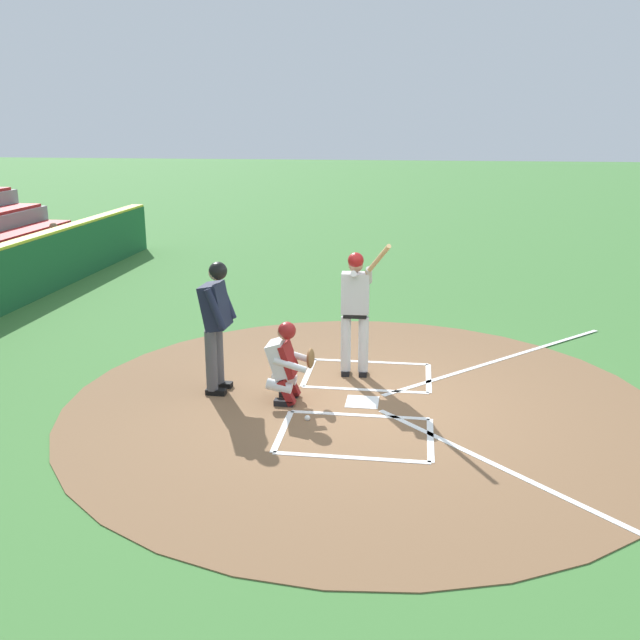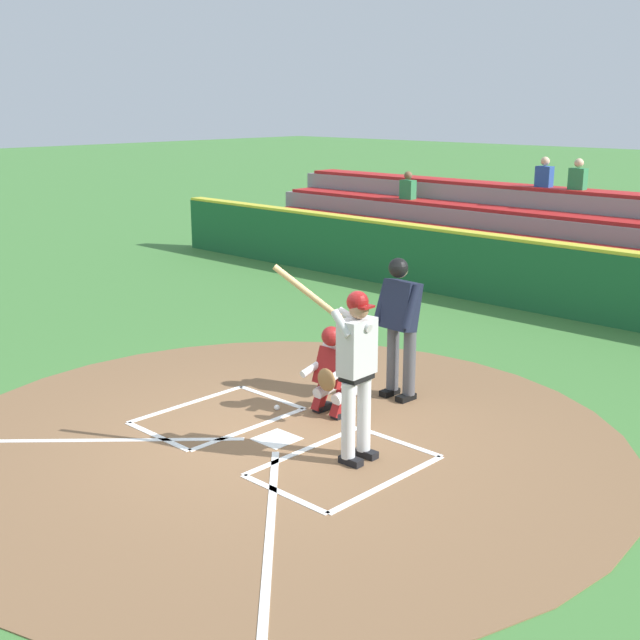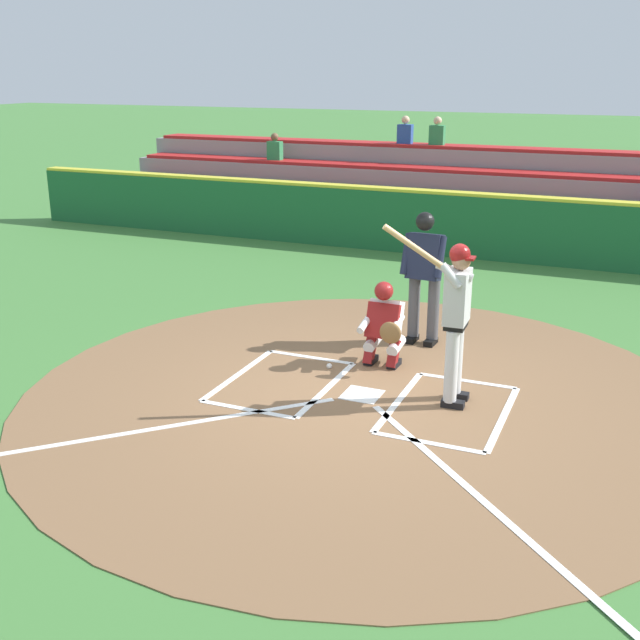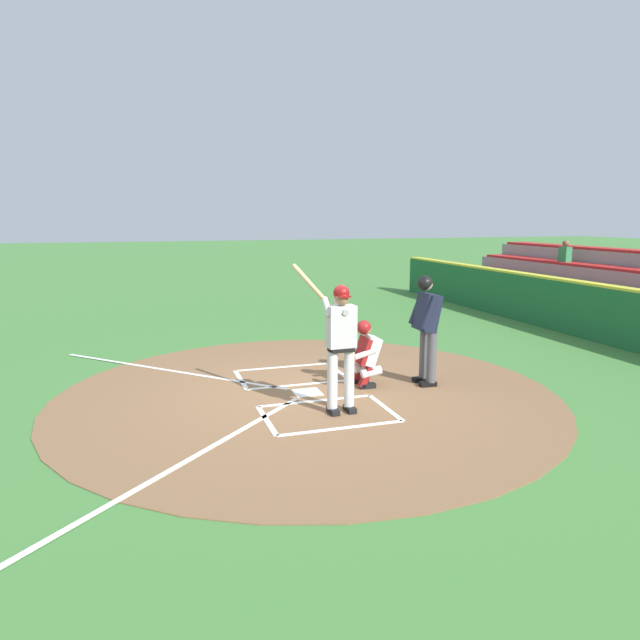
# 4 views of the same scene
# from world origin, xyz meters

# --- Properties ---
(ground_plane) EXTENTS (120.00, 120.00, 0.00)m
(ground_plane) POSITION_xyz_m (0.00, 0.00, 0.00)
(ground_plane) COLOR #427A38
(dirt_circle) EXTENTS (8.00, 8.00, 0.01)m
(dirt_circle) POSITION_xyz_m (0.00, 0.00, 0.01)
(dirt_circle) COLOR brown
(dirt_circle) RESTS_ON ground
(home_plate_and_chalk) EXTENTS (7.93, 4.91, 0.01)m
(home_plate_and_chalk) POSITION_xyz_m (0.00, 0.88, 0.01)
(home_plate_and_chalk) COLOR white
(home_plate_and_chalk) RESTS_ON dirt_circle
(batter) EXTENTS (0.91, 0.74, 2.13)m
(batter) POSITION_xyz_m (-1.02, -0.19, 1.10)
(batter) COLOR silver
(batter) RESTS_ON ground
(catcher) EXTENTS (0.59, 0.61, 1.13)m
(catcher) POSITION_xyz_m (0.08, -1.03, 0.59)
(catcher) COLOR black
(catcher) RESTS_ON ground
(plate_umpire) EXTENTS (0.59, 0.43, 1.86)m
(plate_umpire) POSITION_xyz_m (-0.14, -2.04, 1.08)
(plate_umpire) COLOR #4C4C51
(plate_umpire) RESTS_ON ground
(baseball) EXTENTS (0.07, 0.07, 0.07)m
(baseball) POSITION_xyz_m (0.68, -0.65, 0.04)
(baseball) COLOR white
(baseball) RESTS_ON ground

